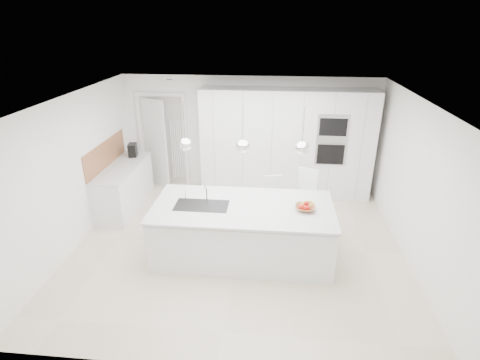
# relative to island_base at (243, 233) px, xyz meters

# --- Properties ---
(floor) EXTENTS (5.50, 5.50, 0.00)m
(floor) POSITION_rel_island_base_xyz_m (-0.10, 0.30, -0.43)
(floor) COLOR beige
(floor) RESTS_ON ground
(wall_back) EXTENTS (5.50, 0.00, 5.50)m
(wall_back) POSITION_rel_island_base_xyz_m (-0.10, 2.80, 0.82)
(wall_back) COLOR white
(wall_back) RESTS_ON ground
(wall_left) EXTENTS (0.00, 5.00, 5.00)m
(wall_left) POSITION_rel_island_base_xyz_m (-2.85, 0.30, 0.82)
(wall_left) COLOR white
(wall_left) RESTS_ON ground
(ceiling) EXTENTS (5.50, 5.50, 0.00)m
(ceiling) POSITION_rel_island_base_xyz_m (-0.10, 0.30, 2.07)
(ceiling) COLOR white
(ceiling) RESTS_ON wall_back
(tall_cabinets) EXTENTS (3.60, 0.60, 2.30)m
(tall_cabinets) POSITION_rel_island_base_xyz_m (0.70, 2.50, 0.72)
(tall_cabinets) COLOR white
(tall_cabinets) RESTS_ON floor
(oven_stack) EXTENTS (0.62, 0.04, 1.05)m
(oven_stack) POSITION_rel_island_base_xyz_m (1.60, 2.19, 0.92)
(oven_stack) COLOR #A5A5A8
(oven_stack) RESTS_ON tall_cabinets
(doorway_frame) EXTENTS (1.11, 0.08, 2.13)m
(doorway_frame) POSITION_rel_island_base_xyz_m (-2.05, 2.77, 0.59)
(doorway_frame) COLOR white
(doorway_frame) RESTS_ON floor
(hallway_door) EXTENTS (0.76, 0.38, 2.00)m
(hallway_door) POSITION_rel_island_base_xyz_m (-2.30, 2.72, 0.57)
(hallway_door) COLOR white
(hallway_door) RESTS_ON floor
(radiator) EXTENTS (0.32, 0.04, 1.40)m
(radiator) POSITION_rel_island_base_xyz_m (-1.73, 2.76, 0.42)
(radiator) COLOR white
(radiator) RESTS_ON floor
(left_base_cabinets) EXTENTS (0.60, 1.80, 0.86)m
(left_base_cabinets) POSITION_rel_island_base_xyz_m (-2.55, 1.50, 0.00)
(left_base_cabinets) COLOR white
(left_base_cabinets) RESTS_ON floor
(left_worktop) EXTENTS (0.62, 1.82, 0.04)m
(left_worktop) POSITION_rel_island_base_xyz_m (-2.55, 1.50, 0.45)
(left_worktop) COLOR silver
(left_worktop) RESTS_ON left_base_cabinets
(oak_backsplash) EXTENTS (0.02, 1.80, 0.50)m
(oak_backsplash) POSITION_rel_island_base_xyz_m (-2.84, 1.50, 0.72)
(oak_backsplash) COLOR #AA6D45
(oak_backsplash) RESTS_ON wall_left
(island_base) EXTENTS (2.80, 1.20, 0.86)m
(island_base) POSITION_rel_island_base_xyz_m (0.00, 0.00, 0.00)
(island_base) COLOR white
(island_base) RESTS_ON floor
(island_worktop) EXTENTS (2.84, 1.40, 0.04)m
(island_worktop) POSITION_rel_island_base_xyz_m (0.00, 0.05, 0.45)
(island_worktop) COLOR silver
(island_worktop) RESTS_ON island_base
(island_sink) EXTENTS (0.84, 0.44, 0.18)m
(island_sink) POSITION_rel_island_base_xyz_m (-0.65, -0.00, 0.39)
(island_sink) COLOR #3F3F42
(island_sink) RESTS_ON island_worktop
(island_tap) EXTENTS (0.02, 0.02, 0.30)m
(island_tap) POSITION_rel_island_base_xyz_m (-0.60, 0.20, 0.62)
(island_tap) COLOR white
(island_tap) RESTS_ON island_worktop
(pendant_left) EXTENTS (0.20, 0.20, 0.20)m
(pendant_left) POSITION_rel_island_base_xyz_m (-0.85, -0.00, 1.47)
(pendant_left) COLOR white
(pendant_left) RESTS_ON ceiling
(pendant_mid) EXTENTS (0.20, 0.20, 0.20)m
(pendant_mid) POSITION_rel_island_base_xyz_m (-0.00, -0.00, 1.47)
(pendant_mid) COLOR white
(pendant_mid) RESTS_ON ceiling
(pendant_right) EXTENTS (0.20, 0.20, 0.20)m
(pendant_right) POSITION_rel_island_base_xyz_m (0.85, -0.00, 1.47)
(pendant_right) COLOR white
(pendant_right) RESTS_ON ceiling
(fruit_bowl) EXTENTS (0.33, 0.33, 0.08)m
(fruit_bowl) POSITION_rel_island_base_xyz_m (0.96, 0.00, 0.51)
(fruit_bowl) COLOR #AA6D45
(fruit_bowl) RESTS_ON island_worktop
(espresso_machine) EXTENTS (0.21, 0.28, 0.27)m
(espresso_machine) POSITION_rel_island_base_xyz_m (-2.53, 2.11, 0.60)
(espresso_machine) COLOR black
(espresso_machine) RESTS_ON left_worktop
(bar_stool_left) EXTENTS (0.44, 0.53, 1.00)m
(bar_stool_left) POSITION_rel_island_base_xyz_m (0.47, 0.94, 0.07)
(bar_stool_left) COLOR white
(bar_stool_left) RESTS_ON floor
(bar_stool_right) EXTENTS (0.57, 0.64, 1.16)m
(bar_stool_right) POSITION_rel_island_base_xyz_m (1.07, 0.88, 0.15)
(bar_stool_right) COLOR white
(bar_stool_right) RESTS_ON floor
(apple_a) EXTENTS (0.08, 0.08, 0.08)m
(apple_a) POSITION_rel_island_base_xyz_m (0.98, 0.07, 0.54)
(apple_a) COLOR red
(apple_a) RESTS_ON fruit_bowl
(apple_b) EXTENTS (0.08, 0.08, 0.08)m
(apple_b) POSITION_rel_island_base_xyz_m (0.99, -0.05, 0.54)
(apple_b) COLOR red
(apple_b) RESTS_ON fruit_bowl
(apple_c) EXTENTS (0.08, 0.08, 0.08)m
(apple_c) POSITION_rel_island_base_xyz_m (0.90, -0.03, 0.54)
(apple_c) COLOR red
(apple_c) RESTS_ON fruit_bowl
(apple_extra_3) EXTENTS (0.08, 0.08, 0.08)m
(apple_extra_3) POSITION_rel_island_base_xyz_m (0.95, -0.05, 0.54)
(apple_extra_3) COLOR red
(apple_extra_3) RESTS_ON fruit_bowl
(banana_bunch) EXTENTS (0.22, 0.16, 0.20)m
(banana_bunch) POSITION_rel_island_base_xyz_m (0.99, 0.01, 0.58)
(banana_bunch) COLOR yellow
(banana_bunch) RESTS_ON fruit_bowl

